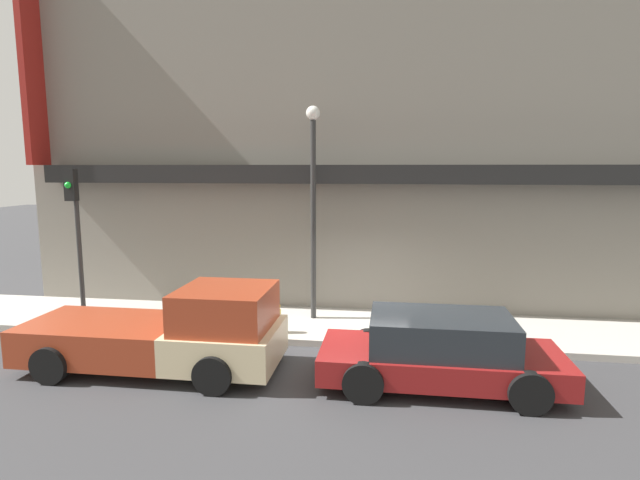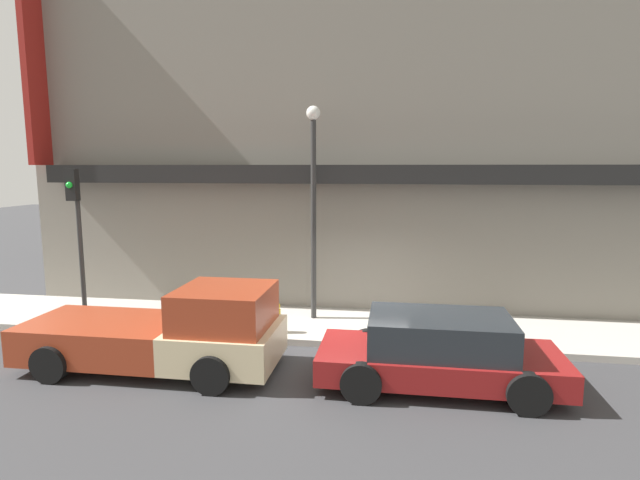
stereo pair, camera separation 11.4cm
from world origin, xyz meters
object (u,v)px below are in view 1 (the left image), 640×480
Objects in this scene: pickup_truck at (170,333)px; fire_hydrant at (277,317)px; street_lamp at (313,188)px; traffic_light at (75,218)px; parked_car at (440,351)px.

fire_hydrant is at bearing 48.86° from pickup_truck.
fire_hydrant is 0.14× the size of street_lamp.
street_lamp is at bearing 62.16° from fire_hydrant.
traffic_light reaches higher than fire_hydrant.
street_lamp is at bearing 10.43° from traffic_light.
traffic_light is at bearing -169.57° from street_lamp.
fire_hydrant is at bearing 151.02° from parked_car.
street_lamp is 1.40× the size of traffic_light.
pickup_truck reaches higher than fire_hydrant.
traffic_light is at bearing 144.27° from pickup_truck.
pickup_truck is at bearing -129.01° from fire_hydrant.
pickup_truck is at bearing -178.87° from parked_car.
pickup_truck is 5.08m from street_lamp.
parked_car is 9.51m from traffic_light.
fire_hydrant is 5.77m from traffic_light.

